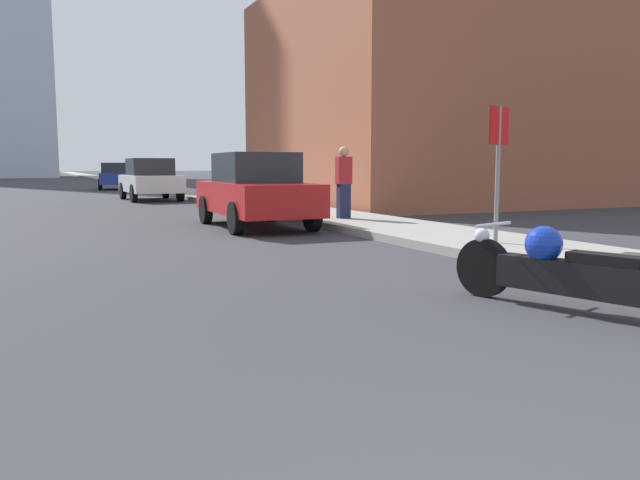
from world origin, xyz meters
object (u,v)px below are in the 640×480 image
(parked_car_white, at_px, (150,179))
(stop_sign, at_px, (498,151))
(parked_car_blue, at_px, (114,176))
(motorcycle, at_px, (566,270))
(parked_car_red, at_px, (255,190))
(pedestrian, at_px, (344,182))

(parked_car_white, distance_m, stop_sign, 18.38)
(parked_car_blue, bearing_deg, motorcycle, -83.84)
(motorcycle, xyz_separation_m, parked_car_red, (-0.01, 9.12, 0.45))
(parked_car_blue, height_order, stop_sign, stop_sign)
(parked_car_red, bearing_deg, stop_sign, -66.52)
(parked_car_white, bearing_deg, stop_sign, -83.62)
(parked_car_red, bearing_deg, motorcycle, -88.43)
(parked_car_white, height_order, pedestrian, pedestrian)
(parked_car_white, xyz_separation_m, parked_car_blue, (0.08, 13.13, -0.05))
(parked_car_red, distance_m, stop_sign, 5.99)
(motorcycle, distance_m, stop_sign, 4.41)
(parked_car_blue, distance_m, stop_sign, 31.43)
(parked_car_red, relative_size, stop_sign, 2.03)
(parked_car_red, height_order, parked_car_white, parked_car_white)
(pedestrian, bearing_deg, stop_sign, -89.01)
(motorcycle, height_order, pedestrian, pedestrian)
(parked_car_blue, height_order, pedestrian, pedestrian)
(parked_car_red, height_order, stop_sign, stop_sign)
(parked_car_red, relative_size, parked_car_blue, 1.02)
(parked_car_red, distance_m, parked_car_white, 12.69)
(motorcycle, xyz_separation_m, parked_car_blue, (-0.14, 34.93, 0.41))
(motorcycle, relative_size, pedestrian, 1.44)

